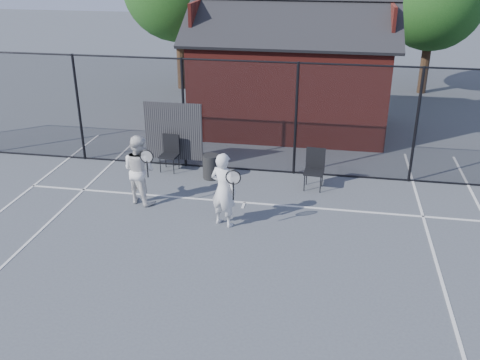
% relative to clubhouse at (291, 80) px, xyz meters
% --- Properties ---
extents(ground, '(80.00, 80.00, 0.00)m').
position_rel_clubhouse_xyz_m(ground, '(-0.50, -9.00, -1.61)').
color(ground, '#494E54').
rests_on(ground, ground).
extents(court_lines, '(11.02, 18.00, 0.01)m').
position_rel_clubhouse_xyz_m(court_lines, '(-0.50, -10.32, -1.60)').
color(court_lines, silver).
rests_on(court_lines, ground).
extents(fence, '(22.04, 3.00, 3.00)m').
position_rel_clubhouse_xyz_m(fence, '(-0.80, -4.00, -0.16)').
color(fence, black).
rests_on(fence, ground).
extents(clubhouse, '(6.50, 4.36, 4.19)m').
position_rel_clubhouse_xyz_m(clubhouse, '(0.00, 0.00, 0.00)').
color(clubhouse, maroon).
rests_on(clubhouse, ground).
extents(player_front, '(0.80, 0.65, 1.68)m').
position_rel_clubhouse_xyz_m(player_front, '(-0.77, -7.14, -0.77)').
color(player_front, white).
rests_on(player_front, ground).
extents(player_back, '(1.00, 0.90, 1.67)m').
position_rel_clubhouse_xyz_m(player_back, '(-2.95, -6.37, -0.77)').
color(player_back, white).
rests_on(player_back, ground).
extents(chair_left, '(0.50, 0.52, 0.96)m').
position_rel_clubhouse_xyz_m(chair_left, '(-2.84, -4.40, -1.13)').
color(chair_left, black).
rests_on(chair_left, ground).
extents(chair_right, '(0.52, 0.53, 1.00)m').
position_rel_clubhouse_xyz_m(chair_right, '(1.07, -4.90, -1.11)').
color(chair_right, black).
rests_on(chair_right, ground).
extents(waste_bin, '(0.47, 0.47, 0.64)m').
position_rel_clubhouse_xyz_m(waste_bin, '(-1.62, -4.69, -1.29)').
color(waste_bin, black).
rests_on(waste_bin, ground).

